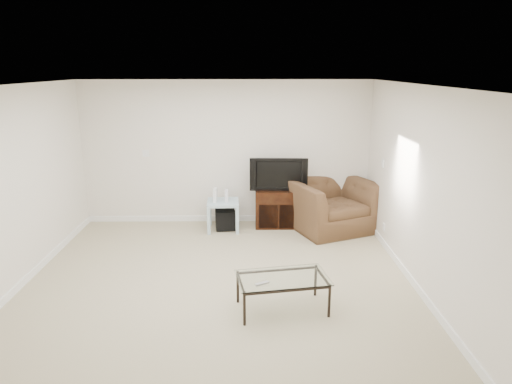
{
  "coord_description": "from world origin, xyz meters",
  "views": [
    {
      "loc": [
        0.42,
        -5.35,
        2.71
      ],
      "look_at": [
        0.5,
        1.2,
        0.9
      ],
      "focal_mm": 32.0,
      "sensor_mm": 36.0,
      "label": 1
    }
  ],
  "objects_px": {
    "side_table": "(223,215)",
    "subwoofer": "(225,219)",
    "tv_stand": "(278,207)",
    "coffee_table": "(282,293)",
    "recliner": "(332,197)",
    "television": "(279,173)"
  },
  "relations": [
    {
      "from": "tv_stand",
      "to": "subwoofer",
      "type": "distance_m",
      "value": 0.95
    },
    {
      "from": "subwoofer",
      "to": "side_table",
      "type": "bearing_deg",
      "value": -143.67
    },
    {
      "from": "recliner",
      "to": "coffee_table",
      "type": "height_order",
      "value": "recliner"
    },
    {
      "from": "television",
      "to": "recliner",
      "type": "bearing_deg",
      "value": -9.9
    },
    {
      "from": "recliner",
      "to": "coffee_table",
      "type": "bearing_deg",
      "value": -133.46
    },
    {
      "from": "subwoofer",
      "to": "recliner",
      "type": "relative_size",
      "value": 0.25
    },
    {
      "from": "television",
      "to": "side_table",
      "type": "relative_size",
      "value": 1.74
    },
    {
      "from": "tv_stand",
      "to": "subwoofer",
      "type": "xyz_separation_m",
      "value": [
        -0.92,
        -0.21,
        -0.15
      ]
    },
    {
      "from": "subwoofer",
      "to": "recliner",
      "type": "bearing_deg",
      "value": -0.71
    },
    {
      "from": "side_table",
      "to": "television",
      "type": "bearing_deg",
      "value": 11.72
    },
    {
      "from": "recliner",
      "to": "coffee_table",
      "type": "distance_m",
      "value": 2.9
    },
    {
      "from": "television",
      "to": "side_table",
      "type": "height_order",
      "value": "television"
    },
    {
      "from": "subwoofer",
      "to": "tv_stand",
      "type": "bearing_deg",
      "value": 12.72
    },
    {
      "from": "coffee_table",
      "to": "subwoofer",
      "type": "bearing_deg",
      "value": 106.35
    },
    {
      "from": "side_table",
      "to": "subwoofer",
      "type": "bearing_deg",
      "value": 36.33
    },
    {
      "from": "television",
      "to": "coffee_table",
      "type": "bearing_deg",
      "value": -90.0
    },
    {
      "from": "recliner",
      "to": "coffee_table",
      "type": "xyz_separation_m",
      "value": [
        -1.02,
        -2.69,
        -0.37
      ]
    },
    {
      "from": "side_table",
      "to": "subwoofer",
      "type": "relative_size",
      "value": 1.6
    },
    {
      "from": "tv_stand",
      "to": "coffee_table",
      "type": "height_order",
      "value": "tv_stand"
    },
    {
      "from": "television",
      "to": "side_table",
      "type": "bearing_deg",
      "value": -165.83
    },
    {
      "from": "tv_stand",
      "to": "recliner",
      "type": "height_order",
      "value": "recliner"
    },
    {
      "from": "recliner",
      "to": "television",
      "type": "bearing_deg",
      "value": 145.02
    }
  ]
}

